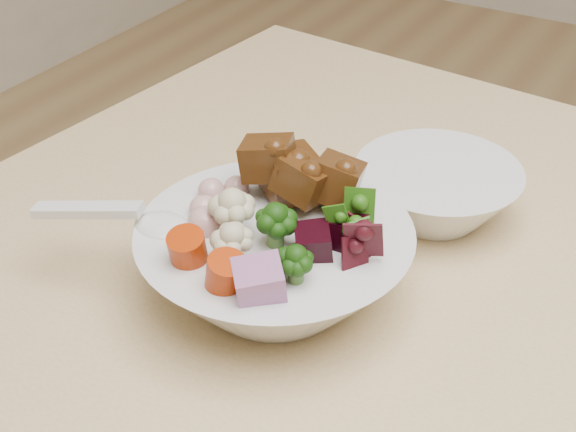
# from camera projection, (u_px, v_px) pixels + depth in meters

# --- Properties ---
(food_bowl) EXTENTS (0.23, 0.23, 0.13)m
(food_bowl) POSITION_uv_depth(u_px,v_px,m) (278.00, 258.00, 0.68)
(food_bowl) COLOR silver
(food_bowl) RESTS_ON dining_table
(soup_spoon) EXTENTS (0.15, 0.07, 0.03)m
(soup_spoon) POSITION_uv_depth(u_px,v_px,m) (143.00, 223.00, 0.67)
(soup_spoon) COLOR silver
(soup_spoon) RESTS_ON food_bowl
(side_bowl) EXTENTS (0.16, 0.16, 0.05)m
(side_bowl) POSITION_uv_depth(u_px,v_px,m) (436.00, 193.00, 0.79)
(side_bowl) COLOR silver
(side_bowl) RESTS_ON dining_table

